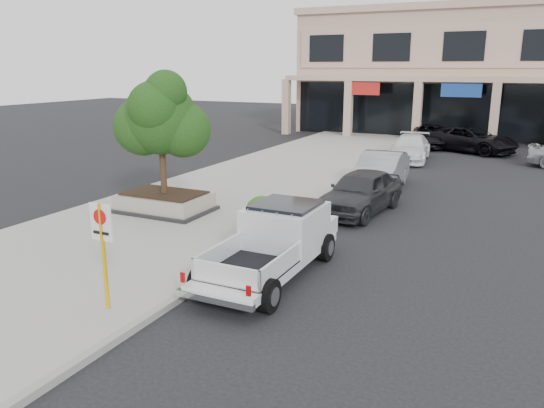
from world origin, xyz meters
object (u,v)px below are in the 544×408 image
(planter_tree, at_px, (166,118))
(no_parking_sign, at_px, (103,242))
(curb_car_c, at_px, (410,148))
(planter, at_px, (165,202))
(pickup_truck, at_px, (269,245))
(curb_car_b, at_px, (380,171))
(curb_car_a, at_px, (360,192))
(curb_car_d, at_px, (430,136))
(lot_car_d, at_px, (471,140))

(planter_tree, distance_m, no_parking_sign, 8.11)
(no_parking_sign, bearing_deg, curb_car_c, 85.46)
(planter, height_order, no_parking_sign, no_parking_sign)
(planter, xyz_separation_m, pickup_truck, (5.84, -3.52, 0.37))
(planter, relative_size, curb_car_b, 0.67)
(curb_car_a, xyz_separation_m, curb_car_d, (-0.61, 17.88, -0.06))
(curb_car_b, relative_size, lot_car_d, 0.86)
(curb_car_a, height_order, curb_car_b, curb_car_b)
(curb_car_c, bearing_deg, lot_car_d, 54.41)
(planter, relative_size, planter_tree, 0.80)
(lot_car_d, bearing_deg, curb_car_d, 89.02)
(planter_tree, bearing_deg, planter, -131.03)
(curb_car_b, bearing_deg, planter_tree, -130.11)
(curb_car_a, height_order, lot_car_d, lot_car_d)
(curb_car_d, bearing_deg, lot_car_d, -33.03)
(planter, distance_m, curb_car_a, 6.98)
(lot_car_d, bearing_deg, no_parking_sign, -164.81)
(planter_tree, bearing_deg, curb_car_c, 70.54)
(no_parking_sign, height_order, lot_car_d, no_parking_sign)
(curb_car_b, relative_size, curb_car_d, 0.93)
(no_parking_sign, relative_size, curb_car_d, 0.45)
(no_parking_sign, bearing_deg, planter, 118.13)
(no_parking_sign, xyz_separation_m, pickup_truck, (2.15, 3.40, -0.79))
(lot_car_d, bearing_deg, curb_car_a, -162.41)
(curb_car_a, distance_m, curb_car_b, 4.04)
(no_parking_sign, xyz_separation_m, curb_car_d, (1.82, 28.14, -0.92))
(curb_car_a, distance_m, curb_car_c, 11.87)
(planter, bearing_deg, curb_car_b, 51.81)
(curb_car_d, bearing_deg, curb_car_c, -97.98)
(no_parking_sign, xyz_separation_m, curb_car_b, (2.10, 14.28, -0.84))
(planter_tree, relative_size, curb_car_a, 0.88)
(curb_car_c, bearing_deg, planter, -115.26)
(no_parking_sign, relative_size, lot_car_d, 0.41)
(planter_tree, height_order, curb_car_a, planter_tree)
(curb_car_a, bearing_deg, lot_car_d, 90.03)
(no_parking_sign, height_order, curb_car_a, no_parking_sign)
(pickup_truck, xyz_separation_m, curb_car_d, (-0.33, 24.74, -0.13))
(curb_car_c, bearing_deg, planter_tree, -114.99)
(no_parking_sign, distance_m, lot_car_d, 27.24)
(planter_tree, height_order, curb_car_c, planter_tree)
(planter, xyz_separation_m, lot_car_d, (8.19, 19.94, 0.30))
(pickup_truck, relative_size, curb_car_c, 1.10)
(curb_car_b, bearing_deg, curb_car_a, -87.36)
(no_parking_sign, height_order, pickup_truck, no_parking_sign)
(planter_tree, xyz_separation_m, curb_car_c, (5.31, 15.04, -2.71))
(curb_car_c, xyz_separation_m, curb_car_d, (0.07, 6.03, 0.01))
(planter, distance_m, pickup_truck, 6.83)
(curb_car_b, distance_m, curb_car_d, 13.86)
(curb_car_b, xyz_separation_m, curb_car_d, (-0.28, 13.85, -0.07))
(planter, relative_size, pickup_truck, 0.60)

